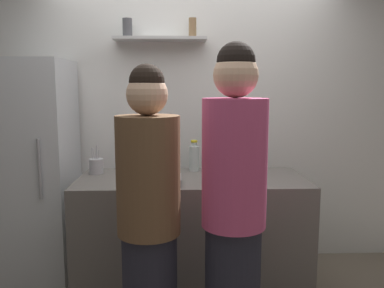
# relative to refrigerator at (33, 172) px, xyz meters

# --- Properties ---
(back_wall_assembly) EXTENTS (4.80, 0.32, 2.60)m
(back_wall_assembly) POSITION_rel_refrigerator_xyz_m (1.31, 0.40, 0.41)
(back_wall_assembly) COLOR white
(back_wall_assembly) RESTS_ON ground
(refrigerator) EXTENTS (0.62, 0.67, 1.80)m
(refrigerator) POSITION_rel_refrigerator_xyz_m (0.00, 0.00, 0.00)
(refrigerator) COLOR silver
(refrigerator) RESTS_ON ground
(counter) EXTENTS (1.67, 0.71, 0.92)m
(counter) POSITION_rel_refrigerator_xyz_m (1.29, -0.35, -0.44)
(counter) COLOR #66605B
(counter) RESTS_ON ground
(baking_pan) EXTENTS (0.34, 0.24, 0.05)m
(baking_pan) POSITION_rel_refrigerator_xyz_m (1.03, -0.53, 0.05)
(baking_pan) COLOR gray
(baking_pan) RESTS_ON counter
(utensil_holder) EXTENTS (0.11, 0.11, 0.22)m
(utensil_holder) POSITION_rel_refrigerator_xyz_m (0.55, -0.20, 0.08)
(utensil_holder) COLOR #B2B2B7
(utensil_holder) RESTS_ON counter
(wine_bottle_dark_glass) EXTENTS (0.07, 0.07, 0.27)m
(wine_bottle_dark_glass) POSITION_rel_refrigerator_xyz_m (1.13, -0.20, 0.12)
(wine_bottle_dark_glass) COLOR black
(wine_bottle_dark_glass) RESTS_ON counter
(wine_bottle_amber_glass) EXTENTS (0.07, 0.07, 0.33)m
(wine_bottle_amber_glass) POSITION_rel_refrigerator_xyz_m (1.47, -0.61, 0.15)
(wine_bottle_amber_glass) COLOR #472814
(wine_bottle_amber_glass) RESTS_ON counter
(wine_bottle_pale_glass) EXTENTS (0.07, 0.07, 0.29)m
(wine_bottle_pale_glass) POSITION_rel_refrigerator_xyz_m (1.59, -0.37, 0.13)
(wine_bottle_pale_glass) COLOR #B2BFB2
(wine_bottle_pale_glass) RESTS_ON counter
(water_bottle_plastic) EXTENTS (0.08, 0.08, 0.25)m
(water_bottle_plastic) POSITION_rel_refrigerator_xyz_m (1.31, -0.12, 0.13)
(water_bottle_plastic) COLOR silver
(water_bottle_plastic) RESTS_ON counter
(person_pink_top) EXTENTS (0.34, 0.34, 1.81)m
(person_pink_top) POSITION_rel_refrigerator_xyz_m (1.48, -1.19, 0.01)
(person_pink_top) COLOR #262633
(person_pink_top) RESTS_ON ground
(person_brown_jacket) EXTENTS (0.34, 0.34, 1.70)m
(person_brown_jacket) POSITION_rel_refrigerator_xyz_m (1.03, -1.15, -0.05)
(person_brown_jacket) COLOR #262633
(person_brown_jacket) RESTS_ON ground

